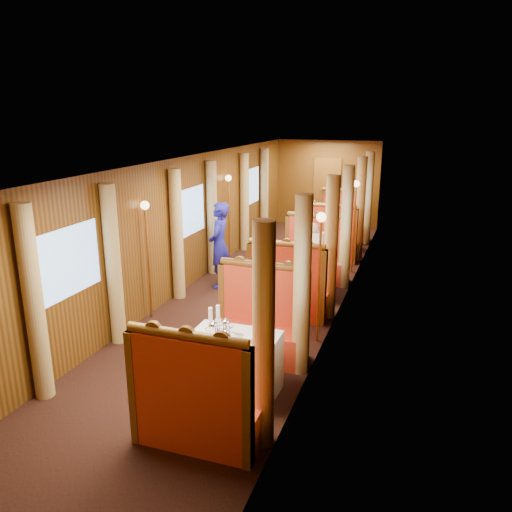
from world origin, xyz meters
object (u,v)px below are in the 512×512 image
at_px(teapot_left, 214,331).
at_px(passenger, 313,247).
at_px(teapot_back, 226,328).
at_px(banquette_mid_fwd, 288,293).
at_px(banquette_far_fwd, 329,242).
at_px(table_mid, 303,277).
at_px(banquette_far_aft, 343,224).
at_px(rose_vase_mid, 302,247).
at_px(fruit_plate, 257,342).
at_px(table_far, 336,234).
at_px(banquette_near_aft, 260,328).
at_px(rose_vase_far, 337,212).
at_px(teapot_right, 226,337).
at_px(banquette_near_fwd, 197,408).
at_px(banquette_mid_aft, 315,259).
at_px(tea_tray, 226,336).
at_px(table_near, 233,365).
at_px(steward, 219,245).

distance_m(teapot_left, passenger, 4.37).
distance_m(teapot_left, teapot_back, 0.16).
height_order(banquette_mid_fwd, banquette_far_fwd, same).
xyz_separation_m(table_mid, banquette_far_aft, (0.00, 4.51, 0.05)).
height_order(banquette_mid_fwd, rose_vase_mid, banquette_mid_fwd).
distance_m(banquette_far_fwd, fruit_plate, 6.10).
relative_size(teapot_back, passenger, 0.24).
bearing_deg(table_far, banquette_near_aft, -90.00).
height_order(banquette_far_fwd, rose_vase_far, banquette_far_fwd).
bearing_deg(banquette_mid_fwd, teapot_right, -90.63).
relative_size(banquette_near_fwd, table_mid, 1.28).
height_order(table_mid, teapot_back, teapot_back).
xyz_separation_m(banquette_mid_aft, passenger, (-0.00, -0.21, 0.32)).
distance_m(table_mid, fruit_plate, 3.63).
xyz_separation_m(table_mid, teapot_left, (-0.22, -3.56, 0.45)).
distance_m(banquette_near_fwd, tea_tray, 1.03).
relative_size(table_near, banquette_near_fwd, 0.78).
xyz_separation_m(banquette_near_aft, rose_vase_mid, (-0.04, 2.52, 0.50)).
bearing_deg(table_near, teapot_left, -164.52).
bearing_deg(rose_vase_far, banquette_near_aft, -90.01).
height_order(table_near, passenger, passenger).
height_order(fruit_plate, passenger, passenger).
distance_m(banquette_near_aft, banquette_far_fwd, 4.97).
xyz_separation_m(banquette_mid_fwd, passenger, (-0.00, 1.82, 0.32)).
height_order(teapot_left, passenger, passenger).
bearing_deg(banquette_mid_fwd, rose_vase_mid, 91.97).
height_order(teapot_right, rose_vase_mid, rose_vase_mid).
relative_size(table_far, rose_vase_mid, 2.92).
xyz_separation_m(tea_tray, teapot_right, (0.04, -0.10, 0.05)).
relative_size(banquette_far_fwd, tea_tray, 3.94).
bearing_deg(banquette_mid_fwd, tea_tray, -91.64).
bearing_deg(banquette_mid_aft, teapot_back, -91.37).
distance_m(banquette_near_aft, banquette_mid_fwd, 1.47).
bearing_deg(teapot_back, banquette_far_aft, 93.76).
distance_m(banquette_far_fwd, teapot_right, 6.14).
xyz_separation_m(teapot_back, rose_vase_far, (0.11, 6.96, 0.10)).
height_order(table_near, banquette_near_aft, banquette_near_aft).
distance_m(table_far, banquette_far_aft, 1.02).
bearing_deg(teapot_right, passenger, 64.75).
distance_m(table_near, banquette_mid_fwd, 2.49).
xyz_separation_m(rose_vase_far, steward, (-1.65, -3.50, -0.10)).
bearing_deg(table_near, banquette_near_aft, 90.00).
distance_m(tea_tray, teapot_left, 0.16).
bearing_deg(fruit_plate, teapot_left, 176.82).
bearing_deg(passenger, steward, -154.18).
xyz_separation_m(banquette_mid_fwd, fruit_plate, (0.33, -2.58, 0.35)).
bearing_deg(passenger, banquette_near_fwd, -90.00).
bearing_deg(rose_vase_mid, teapot_right, -89.89).
bearing_deg(table_near, teapot_right, -101.83).
xyz_separation_m(table_near, table_mid, (0.00, 3.50, 0.00)).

